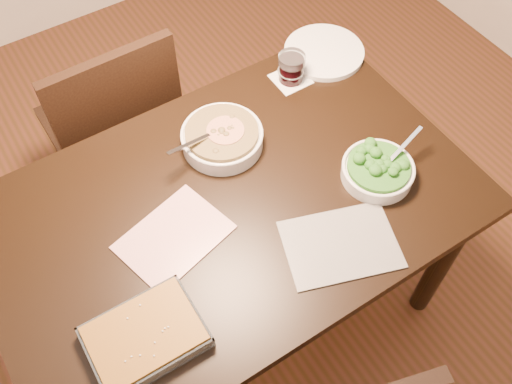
% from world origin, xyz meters
% --- Properties ---
extents(ground, '(4.00, 4.00, 0.00)m').
position_xyz_m(ground, '(0.00, 0.00, 0.00)').
color(ground, '#432913').
rests_on(ground, ground).
extents(table, '(1.40, 0.90, 0.75)m').
position_xyz_m(table, '(0.00, 0.00, 0.65)').
color(table, black).
rests_on(table, ground).
extents(magazine_a, '(0.33, 0.28, 0.01)m').
position_xyz_m(magazine_a, '(-0.19, -0.01, 0.75)').
color(magazine_a, '#A22E40').
rests_on(magazine_a, table).
extents(magazine_b, '(0.36, 0.31, 0.01)m').
position_xyz_m(magazine_b, '(0.18, -0.28, 0.75)').
color(magazine_b, '#282830').
rests_on(magazine_b, table).
extents(coaster, '(0.11, 0.11, 0.00)m').
position_xyz_m(coaster, '(0.43, 0.32, 0.75)').
color(coaster, white).
rests_on(coaster, table).
extents(stew_bowl, '(0.28, 0.25, 0.10)m').
position_xyz_m(stew_bowl, '(0.09, 0.20, 0.78)').
color(stew_bowl, silver).
rests_on(stew_bowl, table).
extents(broccoli_bowl, '(0.24, 0.21, 0.08)m').
position_xyz_m(broccoli_bowl, '(0.42, -0.15, 0.78)').
color(broccoli_bowl, silver).
rests_on(broccoli_bowl, table).
extents(baking_dish, '(0.28, 0.21, 0.05)m').
position_xyz_m(baking_dish, '(-0.38, -0.24, 0.77)').
color(baking_dish, silver).
rests_on(baking_dish, table).
extents(wine_tumbler, '(0.09, 0.09, 0.10)m').
position_xyz_m(wine_tumbler, '(0.43, 0.32, 0.81)').
color(wine_tumbler, black).
rests_on(wine_tumbler, coaster).
extents(dinner_plate, '(0.28, 0.28, 0.02)m').
position_xyz_m(dinner_plate, '(0.60, 0.36, 0.76)').
color(dinner_plate, white).
rests_on(dinner_plate, table).
extents(chair_far, '(0.45, 0.45, 0.94)m').
position_xyz_m(chair_far, '(-0.11, 0.65, 0.53)').
color(chair_far, black).
rests_on(chair_far, ground).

